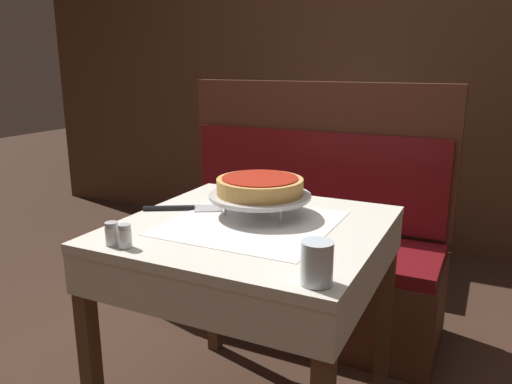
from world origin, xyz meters
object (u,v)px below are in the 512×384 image
(dining_table_front, at_px, (252,252))
(condiment_caddy, at_px, (330,139))
(pizza_pan_stand, at_px, (260,197))
(water_glass_near, at_px, (317,263))
(salt_shaker, at_px, (112,234))
(dining_table_rear, at_px, (338,165))
(booth_bench, at_px, (301,258))
(pizza_server, at_px, (186,208))
(deep_dish_pizza, at_px, (260,186))
(pepper_shaker, at_px, (125,236))

(dining_table_front, relative_size, condiment_caddy, 4.51)
(pizza_pan_stand, relative_size, water_glass_near, 3.35)
(dining_table_front, xyz_separation_m, water_glass_near, (0.34, -0.34, 0.15))
(salt_shaker, bearing_deg, water_glass_near, 0.82)
(pizza_pan_stand, bearing_deg, dining_table_rear, 96.85)
(pizza_pan_stand, height_order, salt_shaker, pizza_pan_stand)
(dining_table_front, xyz_separation_m, booth_bench, (-0.12, 0.79, -0.33))
(pizza_server, bearing_deg, deep_dish_pizza, 11.81)
(booth_bench, distance_m, water_glass_near, 1.31)
(dining_table_front, bearing_deg, pizza_pan_stand, 99.24)
(salt_shaker, bearing_deg, dining_table_rear, 88.02)
(salt_shaker, bearing_deg, booth_bench, 82.44)
(booth_bench, relative_size, salt_shaker, 20.29)
(booth_bench, xyz_separation_m, pepper_shaker, (-0.10, -1.14, 0.46))
(booth_bench, height_order, salt_shaker, booth_bench)
(deep_dish_pizza, bearing_deg, pizza_server, -168.19)
(deep_dish_pizza, bearing_deg, water_glass_near, -50.78)
(dining_table_front, height_order, deep_dish_pizza, deep_dish_pizza)
(pizza_server, relative_size, condiment_caddy, 1.48)
(water_glass_near, height_order, condiment_caddy, condiment_caddy)
(condiment_caddy, bearing_deg, deep_dish_pizza, -81.21)
(dining_table_front, bearing_deg, condiment_caddy, 98.81)
(booth_bench, distance_m, pizza_pan_stand, 0.86)
(pepper_shaker, xyz_separation_m, condiment_caddy, (-0.02, 1.92, 0.01))
(dining_table_rear, distance_m, pepper_shaker, 2.00)
(condiment_caddy, bearing_deg, booth_bench, -80.94)
(condiment_caddy, bearing_deg, pepper_shaker, -89.38)
(dining_table_rear, distance_m, pizza_pan_stand, 1.58)
(booth_bench, xyz_separation_m, water_glass_near, (0.46, -1.13, 0.48))
(booth_bench, xyz_separation_m, pizza_server, (-0.16, -0.75, 0.44))
(dining_table_front, xyz_separation_m, pizza_server, (-0.28, 0.04, 0.10))
(pizza_pan_stand, bearing_deg, salt_shaker, -120.11)
(dining_table_rear, relative_size, deep_dish_pizza, 2.61)
(dining_table_rear, relative_size, salt_shaker, 11.51)
(water_glass_near, bearing_deg, salt_shaker, -179.18)
(pizza_server, bearing_deg, salt_shaker, -89.06)
(pizza_server, bearing_deg, pizza_pan_stand, 11.81)
(pepper_shaker, bearing_deg, pizza_pan_stand, 64.65)
(salt_shaker, relative_size, condiment_caddy, 0.36)
(dining_table_front, bearing_deg, water_glass_near, -45.33)
(booth_bench, xyz_separation_m, deep_dish_pizza, (0.10, -0.70, 0.53))
(dining_table_rear, xyz_separation_m, salt_shaker, (-0.07, -1.99, 0.16))
(dining_table_rear, xyz_separation_m, pizza_pan_stand, (0.19, -1.55, 0.19))
(water_glass_near, bearing_deg, dining_table_front, 134.67)
(deep_dish_pizza, relative_size, condiment_caddy, 1.60)
(salt_shaker, height_order, pepper_shaker, same)
(dining_table_rear, relative_size, condiment_caddy, 4.18)
(water_glass_near, bearing_deg, booth_bench, 111.98)
(pepper_shaker, distance_m, condiment_caddy, 1.92)
(dining_table_rear, relative_size, pepper_shaker, 11.44)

